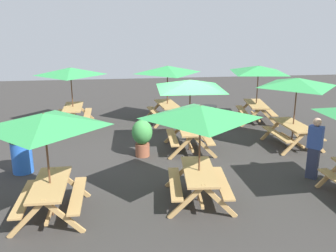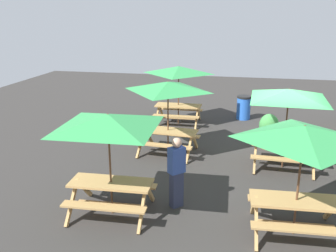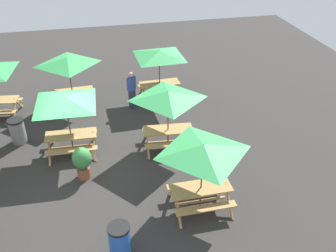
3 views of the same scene
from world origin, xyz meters
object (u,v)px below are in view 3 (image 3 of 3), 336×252
(person_standing, at_px, (132,89))
(picnic_table_6, at_px, (159,57))
(picnic_table_5, at_px, (203,154))
(trash_bin_blue, at_px, (120,240))
(picnic_table_0, at_px, (168,100))
(picnic_table_4, at_px, (68,65))
(trash_bin_gray, at_px, (18,131))
(picnic_table_2, at_px, (66,104))
(potted_plant_0, at_px, (82,161))

(person_standing, bearing_deg, picnic_table_6, -21.65)
(picnic_table_5, distance_m, trash_bin_blue, 3.18)
(picnic_table_0, distance_m, picnic_table_6, 3.90)
(picnic_table_4, distance_m, trash_bin_gray, 3.48)
(trash_bin_blue, bearing_deg, picnic_table_0, 63.26)
(picnic_table_5, relative_size, trash_bin_blue, 2.38)
(picnic_table_2, bearing_deg, picnic_table_4, 91.23)
(trash_bin_gray, xyz_separation_m, potted_plant_0, (2.34, -2.63, 0.17))
(picnic_table_4, height_order, trash_bin_gray, picnic_table_4)
(picnic_table_2, bearing_deg, potted_plant_0, -74.94)
(picnic_table_6, bearing_deg, picnic_table_4, 177.56)
(picnic_table_0, distance_m, trash_bin_blue, 5.26)
(picnic_table_2, height_order, person_standing, picnic_table_2)
(picnic_table_6, xyz_separation_m, trash_bin_blue, (-2.73, -8.37, -1.49))
(picnic_table_0, distance_m, picnic_table_5, 3.30)
(picnic_table_6, distance_m, trash_bin_blue, 8.93)
(potted_plant_0, bearing_deg, picnic_table_6, 54.41)
(potted_plant_0, height_order, person_standing, person_standing)
(trash_bin_blue, bearing_deg, potted_plant_0, 104.04)
(trash_bin_blue, bearing_deg, trash_bin_gray, 117.96)
(picnic_table_0, distance_m, picnic_table_2, 3.49)
(picnic_table_6, bearing_deg, picnic_table_2, -140.86)
(picnic_table_4, bearing_deg, picnic_table_2, -94.00)
(picnic_table_0, distance_m, person_standing, 3.56)
(picnic_table_4, height_order, picnic_table_6, same)
(picnic_table_4, relative_size, potted_plant_0, 2.02)
(potted_plant_0, xyz_separation_m, person_standing, (2.23, 4.40, 0.23))
(picnic_table_4, xyz_separation_m, person_standing, (2.53, -0.61, -1.10))
(picnic_table_0, relative_size, picnic_table_2, 0.83)
(picnic_table_0, height_order, person_standing, picnic_table_0)
(picnic_table_6, bearing_deg, picnic_table_0, -99.00)
(potted_plant_0, bearing_deg, trash_bin_gray, 131.71)
(trash_bin_blue, height_order, potted_plant_0, potted_plant_0)
(trash_bin_blue, distance_m, trash_bin_gray, 6.80)
(trash_bin_blue, height_order, trash_bin_gray, same)
(trash_bin_gray, xyz_separation_m, person_standing, (4.57, 1.77, 0.39))
(picnic_table_0, bearing_deg, potted_plant_0, -155.09)
(trash_bin_gray, height_order, person_standing, person_standing)
(trash_bin_blue, height_order, person_standing, person_standing)
(potted_plant_0, bearing_deg, picnic_table_0, 19.87)
(picnic_table_2, height_order, potted_plant_0, picnic_table_2)
(picnic_table_6, xyz_separation_m, potted_plant_0, (-3.57, -4.99, -1.33))
(picnic_table_0, relative_size, picnic_table_4, 1.00)
(picnic_table_0, xyz_separation_m, trash_bin_blue, (-2.27, -4.50, -1.49))
(picnic_table_5, height_order, trash_bin_gray, picnic_table_5)
(picnic_table_5, relative_size, potted_plant_0, 2.02)
(picnic_table_2, xyz_separation_m, trash_bin_gray, (-1.99, 1.09, -1.49))
(picnic_table_2, relative_size, picnic_table_6, 1.00)
(picnic_table_4, xyz_separation_m, trash_bin_gray, (-2.05, -2.38, -1.49))
(picnic_table_0, relative_size, trash_bin_blue, 2.38)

